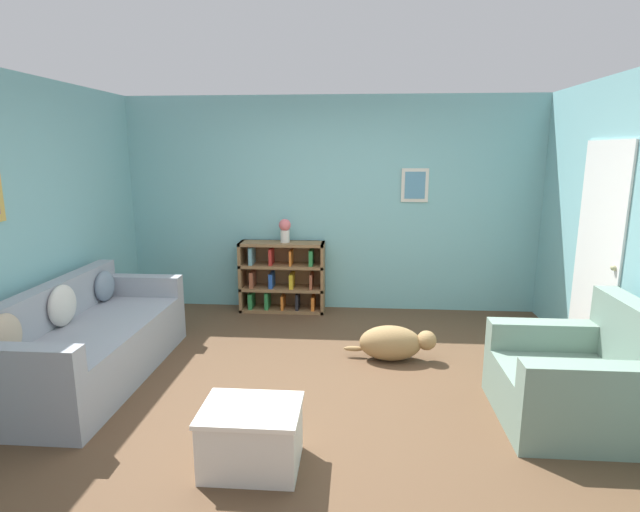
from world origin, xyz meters
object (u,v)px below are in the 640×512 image
object	(u,v)px
bookshelf	(282,277)
vase	(285,229)
dog	(393,343)
recliner_chair	(580,381)
coffee_table	(251,435)
couch	(88,344)

from	to	relation	value
bookshelf	vase	world-z (taller)	vase
bookshelf	vase	distance (m)	0.61
bookshelf	dog	size ratio (longest dim) A/B	1.19
recliner_chair	coffee_table	xyz separation A→B (m)	(-2.27, -0.71, -0.10)
bookshelf	couch	bearing A→B (deg)	-124.69
couch	bookshelf	world-z (taller)	bookshelf
bookshelf	vase	xyz separation A→B (m)	(0.05, -0.02, 0.61)
couch	recliner_chair	bearing A→B (deg)	-6.00
couch	vase	distance (m)	2.56
recliner_chair	dog	bearing A→B (deg)	141.79
bookshelf	vase	bearing A→B (deg)	-22.22
coffee_table	vase	bearing A→B (deg)	94.27
bookshelf	coffee_table	bearing A→B (deg)	-84.87
dog	vase	world-z (taller)	vase
couch	dog	distance (m)	2.74
recliner_chair	vase	size ratio (longest dim) A/B	3.48
coffee_table	couch	bearing A→B (deg)	146.07
dog	vase	size ratio (longest dim) A/B	3.07
coffee_table	dog	world-z (taller)	coffee_table
recliner_chair	coffee_table	world-z (taller)	recliner_chair
couch	dog	world-z (taller)	couch
bookshelf	recliner_chair	size ratio (longest dim) A/B	1.05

